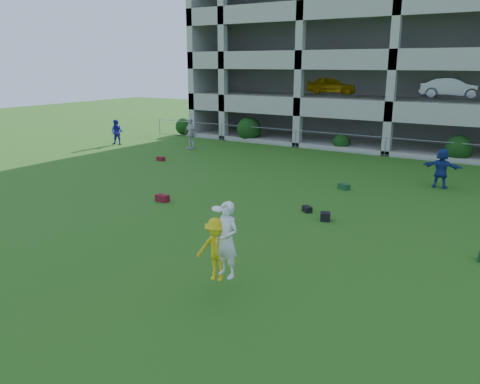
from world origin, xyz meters
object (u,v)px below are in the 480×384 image
Objects in this scene: bystander_d at (441,168)px; crate_d at (325,217)px; bystander_a at (117,132)px; bystander_b at (190,134)px; parking_garage at (424,56)px; frisbee_contest at (220,246)px.

bystander_d is 7.64m from crate_d.
bystander_a is 21.18m from bystander_d.
bystander_d is (15.80, -2.05, -0.11)m from bystander_b.
bystander_d is 0.06× the size of parking_garage.
bystander_a is 4.99× the size of crate_d.
bystander_b is at bearing -9.65° from bystander_a.
crate_d is at bearing -86.18° from parking_garage.
bystander_b is 15.93m from bystander_d.
parking_garage reaches higher than bystander_b.
bystander_d is 13.97m from frisbee_contest.
bystander_d is at bearing -25.68° from bystander_a.
bystander_a is 0.86× the size of bystander_b.
frisbee_contest is at bearing -90.94° from crate_d.
bystander_b is at bearing 145.07° from crate_d.
bystander_b is 16.01m from crate_d.
crate_d is at bearing 89.06° from frisbee_contest.
parking_garage is at bearing 16.18° from bystander_a.
frisbee_contest is at bearing -61.85° from bystander_a.
bystander_b is at bearing -6.56° from bystander_d.
crate_d is 0.01× the size of parking_garage.
crate_d is (18.47, -7.80, -0.72)m from bystander_a.
bystander_b reaches higher than crate_d.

